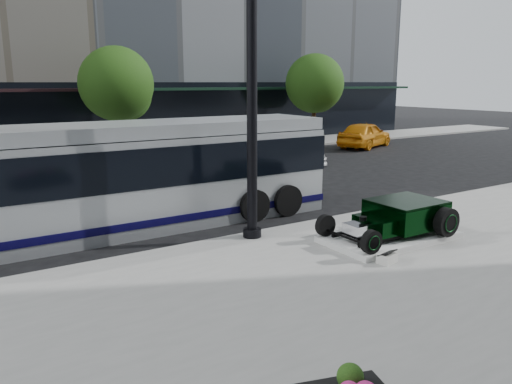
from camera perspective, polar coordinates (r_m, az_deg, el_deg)
ground at (r=15.16m, az=-3.74°, el=-2.91°), size 120.00×120.00×0.00m
sidewalk_far at (r=28.00m, az=-17.77°, el=3.76°), size 70.00×4.00×0.12m
street_trees at (r=27.15m, az=-15.40°, el=11.51°), size 29.80×3.80×5.70m
display_plinth at (r=13.03m, az=15.01°, el=-5.00°), size 3.40×1.80×0.15m
hot_rod at (r=13.14m, az=16.12°, el=-2.65°), size 3.22×2.00×0.81m
info_plaque at (r=11.40m, az=14.72°, el=-7.25°), size 0.45×0.37×0.31m
lamppost at (r=12.28m, az=-0.47°, el=12.82°), size 0.47×0.47×8.58m
transit_bus at (r=14.12m, az=-14.83°, el=1.75°), size 12.12×2.88×2.92m
white_sedan at (r=24.13m, az=3.27°, el=4.35°), size 4.55×2.88×1.23m
yellow_taxi at (r=31.99m, az=12.32°, el=6.42°), size 5.07×3.48×1.60m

